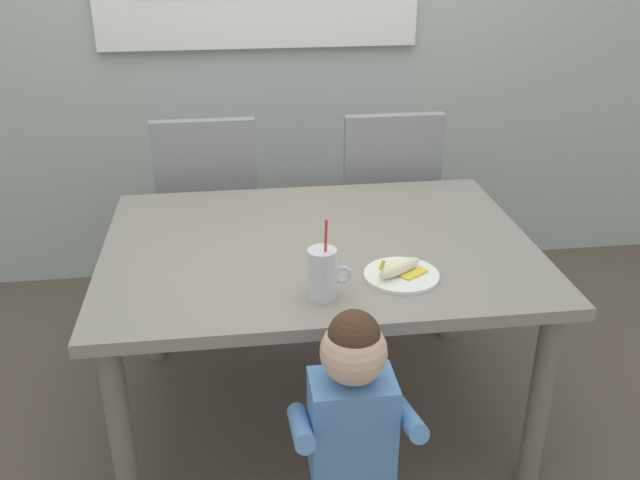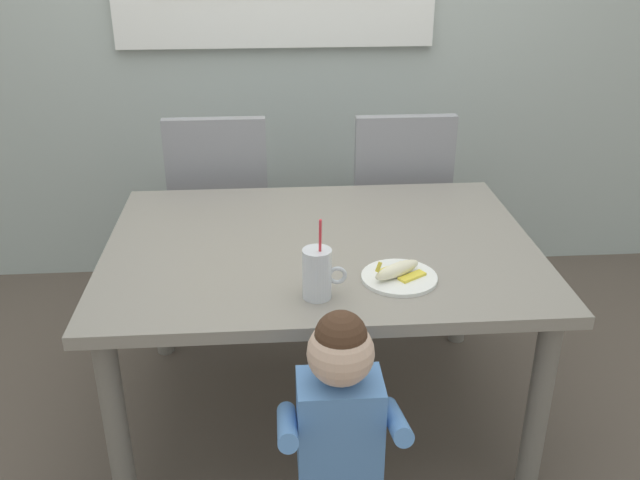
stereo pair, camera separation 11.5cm
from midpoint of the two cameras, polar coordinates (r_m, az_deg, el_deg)
name	(u,v)px [view 2 (the right image)]	position (r m, az deg, el deg)	size (l,w,h in m)	color
ground_plane	(321,411)	(2.71, 1.30, -13.89)	(24.00, 24.00, 0.00)	brown
dining_table	(321,265)	(2.36, 1.44, -2.05)	(1.43, 1.06, 0.71)	gray
dining_chair_left	(221,204)	(3.10, -7.08, 2.98)	(0.44, 0.44, 0.96)	gray
dining_chair_right	(397,200)	(3.14, 7.39, 3.23)	(0.44, 0.44, 0.96)	gray
toddler_standing	(341,417)	(1.86, 3.56, -14.34)	(0.33, 0.24, 0.84)	#3F4760
milk_cup	(318,276)	(1.97, 1.46, -3.01)	(0.13, 0.08, 0.25)	silver
snack_plate	(399,277)	(2.11, 8.07, -3.09)	(0.23, 0.23, 0.01)	white
peeled_banana	(398,270)	(2.10, 7.95, -2.48)	(0.17, 0.15, 0.07)	#F4EAC6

